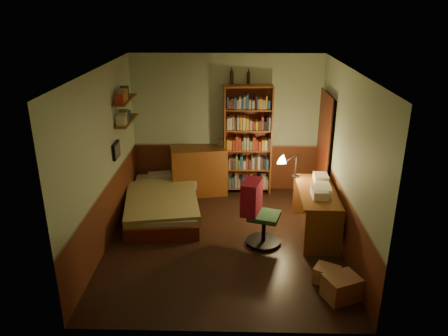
{
  "coord_description": "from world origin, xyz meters",
  "views": [
    {
      "loc": [
        0.16,
        -5.9,
        3.48
      ],
      "look_at": [
        0.0,
        0.25,
        1.1
      ],
      "focal_mm": 35.0,
      "sensor_mm": 36.0,
      "label": 1
    }
  ],
  "objects_px": {
    "bookshelf": "(247,141)",
    "mini_stereo": "(226,142)",
    "desk": "(316,212)",
    "desk_lamp": "(296,161)",
    "bed": "(163,195)",
    "cardboard_box_a": "(342,288)",
    "office_chair": "(264,216)",
    "dresser": "(199,171)",
    "cardboard_box_b": "(327,275)"
  },
  "relations": [
    {
      "from": "mini_stereo",
      "to": "cardboard_box_a",
      "type": "distance_m",
      "value": 3.68
    },
    {
      "from": "dresser",
      "to": "desk",
      "type": "height_order",
      "value": "dresser"
    },
    {
      "from": "mini_stereo",
      "to": "desk_lamp",
      "type": "relative_size",
      "value": 0.48
    },
    {
      "from": "mini_stereo",
      "to": "dresser",
      "type": "bearing_deg",
      "value": -141.77
    },
    {
      "from": "bookshelf",
      "to": "desk",
      "type": "xyz_separation_m",
      "value": [
        1.04,
        -1.59,
        -0.66
      ]
    },
    {
      "from": "mini_stereo",
      "to": "bookshelf",
      "type": "height_order",
      "value": "bookshelf"
    },
    {
      "from": "bed",
      "to": "desk_lamp",
      "type": "bearing_deg",
      "value": -10.12
    },
    {
      "from": "mini_stereo",
      "to": "bookshelf",
      "type": "relative_size",
      "value": 0.13
    },
    {
      "from": "bed",
      "to": "desk_lamp",
      "type": "xyz_separation_m",
      "value": [
        2.24,
        -0.12,
        0.69
      ]
    },
    {
      "from": "desk_lamp",
      "to": "cardboard_box_b",
      "type": "relative_size",
      "value": 1.71
    },
    {
      "from": "office_chair",
      "to": "dresser",
      "type": "bearing_deg",
      "value": 138.22
    },
    {
      "from": "bed",
      "to": "dresser",
      "type": "height_order",
      "value": "dresser"
    },
    {
      "from": "dresser",
      "to": "cardboard_box_a",
      "type": "height_order",
      "value": "dresser"
    },
    {
      "from": "mini_stereo",
      "to": "bookshelf",
      "type": "xyz_separation_m",
      "value": [
        0.4,
        -0.04,
        0.05
      ]
    },
    {
      "from": "bookshelf",
      "to": "mini_stereo",
      "type": "bearing_deg",
      "value": 169.94
    },
    {
      "from": "bed",
      "to": "cardboard_box_b",
      "type": "bearing_deg",
      "value": -46.09
    },
    {
      "from": "mini_stereo",
      "to": "cardboard_box_b",
      "type": "bearing_deg",
      "value": -40.19
    },
    {
      "from": "desk_lamp",
      "to": "cardboard_box_a",
      "type": "height_order",
      "value": "desk_lamp"
    },
    {
      "from": "office_chair",
      "to": "desk_lamp",
      "type": "bearing_deg",
      "value": 75.42
    },
    {
      "from": "cardboard_box_a",
      "to": "desk",
      "type": "bearing_deg",
      "value": 91.97
    },
    {
      "from": "mini_stereo",
      "to": "desk",
      "type": "distance_m",
      "value": 2.26
    },
    {
      "from": "bookshelf",
      "to": "desk_lamp",
      "type": "height_order",
      "value": "bookshelf"
    },
    {
      "from": "mini_stereo",
      "to": "bed",
      "type": "bearing_deg",
      "value": -114.16
    },
    {
      "from": "mini_stereo",
      "to": "desk_lamp",
      "type": "xyz_separation_m",
      "value": [
        1.17,
        -1.06,
        0.02
      ]
    },
    {
      "from": "bed",
      "to": "dresser",
      "type": "xyz_separation_m",
      "value": [
        0.55,
        0.81,
        0.14
      ]
    },
    {
      "from": "bookshelf",
      "to": "bed",
      "type": "bearing_deg",
      "value": -152.86
    },
    {
      "from": "bed",
      "to": "bookshelf",
      "type": "height_order",
      "value": "bookshelf"
    },
    {
      "from": "dresser",
      "to": "cardboard_box_b",
      "type": "xyz_separation_m",
      "value": [
        1.9,
        -2.81,
        -0.35
      ]
    },
    {
      "from": "office_chair",
      "to": "cardboard_box_a",
      "type": "relative_size",
      "value": 2.26
    },
    {
      "from": "mini_stereo",
      "to": "desk",
      "type": "bearing_deg",
      "value": -23.89
    },
    {
      "from": "mini_stereo",
      "to": "desk",
      "type": "relative_size",
      "value": 0.19
    },
    {
      "from": "dresser",
      "to": "mini_stereo",
      "type": "xyz_separation_m",
      "value": [
        0.51,
        0.12,
        0.53
      ]
    },
    {
      "from": "bed",
      "to": "mini_stereo",
      "type": "height_order",
      "value": "mini_stereo"
    },
    {
      "from": "desk",
      "to": "desk_lamp",
      "type": "xyz_separation_m",
      "value": [
        -0.27,
        0.56,
        0.64
      ]
    },
    {
      "from": "bookshelf",
      "to": "dresser",
      "type": "bearing_deg",
      "value": -179.01
    },
    {
      "from": "desk",
      "to": "cardboard_box_a",
      "type": "xyz_separation_m",
      "value": [
        0.06,
        -1.63,
        -0.21
      ]
    },
    {
      "from": "office_chair",
      "to": "mini_stereo",
      "type": "bearing_deg",
      "value": 124.12
    },
    {
      "from": "cardboard_box_a",
      "to": "cardboard_box_b",
      "type": "height_order",
      "value": "cardboard_box_a"
    },
    {
      "from": "cardboard_box_b",
      "to": "bookshelf",
      "type": "bearing_deg",
      "value": 108.82
    },
    {
      "from": "bookshelf",
      "to": "cardboard_box_a",
      "type": "relative_size",
      "value": 5.02
    },
    {
      "from": "office_chair",
      "to": "cardboard_box_b",
      "type": "bearing_deg",
      "value": -34.03
    },
    {
      "from": "bed",
      "to": "cardboard_box_a",
      "type": "relative_size",
      "value": 5.13
    },
    {
      "from": "bed",
      "to": "mini_stereo",
      "type": "bearing_deg",
      "value": 34.35
    },
    {
      "from": "desk",
      "to": "desk_lamp",
      "type": "bearing_deg",
      "value": 117.21
    },
    {
      "from": "desk",
      "to": "cardboard_box_a",
      "type": "distance_m",
      "value": 1.65
    },
    {
      "from": "desk_lamp",
      "to": "office_chair",
      "type": "bearing_deg",
      "value": -116.69
    },
    {
      "from": "bed",
      "to": "bookshelf",
      "type": "relative_size",
      "value": 1.02
    },
    {
      "from": "bookshelf",
      "to": "desk_lamp",
      "type": "distance_m",
      "value": 1.28
    },
    {
      "from": "office_chair",
      "to": "cardboard_box_b",
      "type": "distance_m",
      "value": 1.28
    },
    {
      "from": "bed",
      "to": "dresser",
      "type": "relative_size",
      "value": 2.05
    }
  ]
}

